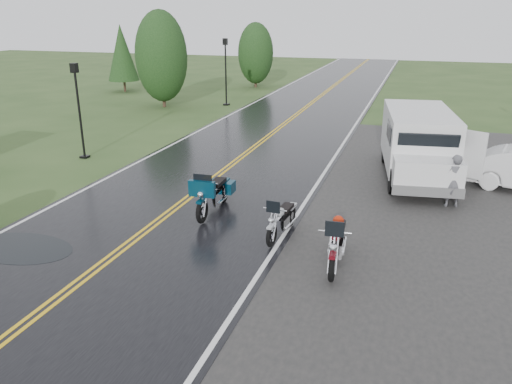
% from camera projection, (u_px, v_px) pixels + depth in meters
% --- Properties ---
extents(ground, '(120.00, 120.00, 0.00)m').
position_uv_depth(ground, '(136.00, 239.00, 13.66)').
color(ground, '#2D471E').
rests_on(ground, ground).
extents(road, '(8.00, 100.00, 0.04)m').
position_uv_depth(road, '(252.00, 149.00, 22.61)').
color(road, black).
rests_on(road, ground).
extents(motorcycle_red, '(1.03, 2.43, 1.40)m').
position_uv_depth(motorcycle_red, '(333.00, 255.00, 11.20)').
color(motorcycle_red, '#500910').
rests_on(motorcycle_red, ground).
extents(motorcycle_teal, '(0.97, 2.49, 1.46)m').
position_uv_depth(motorcycle_teal, '(202.00, 201.00, 14.34)').
color(motorcycle_teal, '#052C3E').
rests_on(motorcycle_teal, ground).
extents(motorcycle_silver, '(0.93, 2.12, 1.22)m').
position_uv_depth(motorcycle_silver, '(272.00, 227.00, 12.92)').
color(motorcycle_silver, '#AAADB2').
rests_on(motorcycle_silver, ground).
extents(van_white, '(3.23, 6.65, 2.51)m').
position_uv_depth(van_white, '(396.00, 159.00, 16.66)').
color(van_white, silver).
rests_on(van_white, ground).
extents(person_at_van, '(0.72, 0.59, 1.70)m').
position_uv_depth(person_at_van, '(453.00, 182.00, 15.65)').
color(person_at_van, '#4F4F54').
rests_on(person_at_van, ground).
extents(lamp_post_near_left, '(0.34, 0.34, 4.00)m').
position_uv_depth(lamp_post_near_left, '(79.00, 111.00, 20.69)').
color(lamp_post_near_left, black).
rests_on(lamp_post_near_left, ground).
extents(lamp_post_far_left, '(0.38, 0.38, 4.38)m').
position_uv_depth(lamp_post_far_left, '(226.00, 72.00, 32.91)').
color(lamp_post_far_left, black).
rests_on(lamp_post_far_left, ground).
extents(tree_left_mid, '(3.35, 3.35, 5.23)m').
position_uv_depth(tree_left_mid, '(162.00, 66.00, 32.17)').
color(tree_left_mid, '#1E3D19').
rests_on(tree_left_mid, ground).
extents(tree_left_far, '(2.90, 2.90, 4.46)m').
position_uv_depth(tree_left_far, '(256.00, 60.00, 41.12)').
color(tree_left_far, '#1E3D19').
rests_on(tree_left_far, ground).
extents(pine_left_far, '(2.39, 2.39, 4.97)m').
position_uv_depth(pine_left_far, '(122.00, 59.00, 38.68)').
color(pine_left_far, '#1E3D19').
rests_on(pine_left_far, ground).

